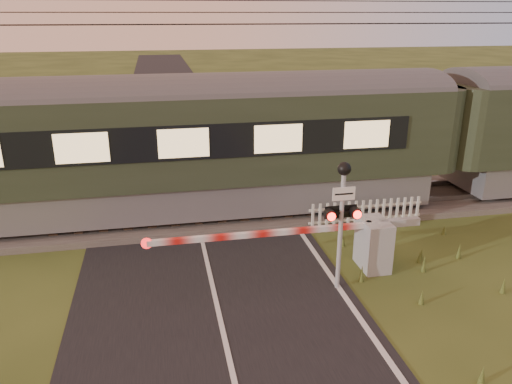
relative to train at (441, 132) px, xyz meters
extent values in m
plane|color=#303E18|center=(-7.82, -6.50, -2.22)|extent=(160.00, 160.00, 0.00)
cube|color=black|center=(-7.82, -6.50, -2.21)|extent=(6.00, 140.00, 0.02)
cube|color=#47423D|center=(-7.82, 0.00, -2.16)|extent=(140.00, 3.40, 0.24)
cube|color=slate|center=(-7.82, -0.72, -1.96)|extent=(140.00, 0.08, 0.14)
cube|color=slate|center=(-7.82, 0.72, -1.96)|extent=(140.00, 0.08, 0.14)
cube|color=#2D2116|center=(-7.82, 0.00, -2.03)|extent=(0.24, 2.20, 0.06)
cylinder|color=black|center=(-7.82, -0.30, 3.28)|extent=(120.00, 0.02, 0.02)
cylinder|color=black|center=(-7.82, 0.30, 3.28)|extent=(120.00, 0.02, 0.02)
cylinder|color=black|center=(-7.82, 0.00, 3.88)|extent=(120.00, 0.02, 0.02)
cylinder|color=black|center=(-7.82, 0.00, 3.58)|extent=(120.00, 0.02, 0.02)
cube|color=slate|center=(-10.67, 0.00, -1.41)|extent=(19.53, 2.58, 0.97)
cube|color=#283322|center=(-10.67, 0.00, 0.28)|extent=(20.34, 2.81, 2.42)
cylinder|color=#4C4C4F|center=(-10.67, 0.00, 1.50)|extent=(20.34, 0.98, 0.98)
cube|color=#FFD893|center=(-10.67, -1.45, 0.41)|extent=(17.49, 0.04, 0.76)
cube|color=gray|center=(-3.94, -4.08, -1.62)|extent=(0.60, 0.93, 1.21)
cylinder|color=gray|center=(-4.10, -4.08, -1.62)|extent=(0.13, 0.13, 1.21)
cube|color=gray|center=(-3.33, -4.08, -1.10)|extent=(0.99, 0.18, 0.18)
cube|color=red|center=(-6.64, -4.08, -1.10)|extent=(5.08, 0.12, 0.12)
cylinder|color=red|center=(-9.19, -4.08, -1.10)|extent=(0.24, 0.04, 0.24)
cylinder|color=gray|center=(-5.10, -4.85, -0.90)|extent=(0.10, 0.10, 2.66)
cube|color=white|center=(-5.10, -4.91, 0.03)|extent=(0.49, 0.03, 0.28)
sphere|color=black|center=(-5.10, -4.85, 0.56)|extent=(0.28, 0.28, 0.28)
cube|color=black|center=(-5.10, -4.85, -0.41)|extent=(0.66, 0.05, 0.05)
cylinder|color=#FF140C|center=(-5.38, -5.03, -0.41)|extent=(0.18, 0.02, 0.18)
cylinder|color=#FF140C|center=(-4.82, -5.03, -0.41)|extent=(0.18, 0.02, 0.18)
cube|color=black|center=(-5.10, -4.80, -0.41)|extent=(0.71, 0.02, 0.28)
cube|color=silver|center=(-3.18, -1.87, -1.94)|extent=(3.35, 0.04, 0.06)
cube|color=silver|center=(-3.18, -1.87, -1.56)|extent=(3.35, 0.04, 0.06)
camera|label=1|loc=(-8.79, -14.05, 3.55)|focal=35.00mm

